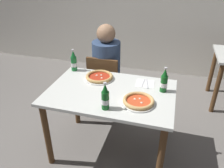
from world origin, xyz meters
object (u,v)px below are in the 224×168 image
(pizza_marinara_far, at_px, (138,101))
(napkin_with_cutlery, at_px, (145,84))
(pizza_margherita_near, at_px, (99,77))
(beer_bottle_right, at_px, (164,82))
(dining_table_main, at_px, (111,101))
(beer_bottle_center, at_px, (105,98))
(beer_bottle_left, at_px, (74,62))
(diner_seated, at_px, (107,74))
(chair_behind_table, at_px, (105,83))

(pizza_marinara_far, distance_m, napkin_with_cutlery, 0.36)
(pizza_margherita_near, height_order, beer_bottle_right, beer_bottle_right)
(napkin_with_cutlery, bearing_deg, pizza_margherita_near, -177.44)
(dining_table_main, relative_size, beer_bottle_center, 4.86)
(beer_bottle_right, bearing_deg, beer_bottle_center, -136.37)
(pizza_marinara_far, distance_m, beer_bottle_left, 0.93)
(diner_seated, distance_m, beer_bottle_right, 0.93)
(pizza_margherita_near, bearing_deg, napkin_with_cutlery, 2.56)
(pizza_marinara_far, bearing_deg, beer_bottle_left, 150.44)
(beer_bottle_center, xyz_separation_m, napkin_with_cutlery, (0.26, 0.52, -0.10))
(dining_table_main, relative_size, pizza_marinara_far, 4.07)
(dining_table_main, xyz_separation_m, diner_seated, (-0.25, 0.66, -0.05))
(pizza_margherita_near, xyz_separation_m, pizza_marinara_far, (0.47, -0.34, 0.00))
(pizza_marinara_far, bearing_deg, dining_table_main, 155.62)
(pizza_marinara_far, distance_m, beer_bottle_center, 0.31)
(chair_behind_table, bearing_deg, beer_bottle_right, 148.26)
(beer_bottle_left, distance_m, napkin_with_cutlery, 0.83)
(beer_bottle_center, bearing_deg, pizza_margherita_near, 114.13)
(chair_behind_table, distance_m, napkin_with_cutlery, 0.71)
(pizza_marinara_far, bearing_deg, diner_seated, 124.14)
(beer_bottle_center, relative_size, beer_bottle_right, 1.00)
(dining_table_main, xyz_separation_m, napkin_with_cutlery, (0.29, 0.23, 0.12))
(beer_bottle_left, xyz_separation_m, napkin_with_cutlery, (0.81, -0.10, -0.10))
(pizza_margherita_near, height_order, pizza_marinara_far, same)
(beer_bottle_center, bearing_deg, pizza_marinara_far, 31.34)
(dining_table_main, bearing_deg, beer_bottle_right, 15.67)
(pizza_marinara_far, bearing_deg, chair_behind_table, 126.00)
(beer_bottle_left, bearing_deg, beer_bottle_right, -11.00)
(pizza_marinara_far, height_order, beer_bottle_left, beer_bottle_left)
(chair_behind_table, relative_size, beer_bottle_center, 3.44)
(napkin_with_cutlery, bearing_deg, beer_bottle_left, 173.30)
(beer_bottle_left, relative_size, beer_bottle_center, 1.00)
(chair_behind_table, bearing_deg, pizza_marinara_far, 127.49)
(dining_table_main, bearing_deg, chair_behind_table, 112.17)
(diner_seated, bearing_deg, pizza_margherita_near, -81.99)
(pizza_margherita_near, xyz_separation_m, beer_bottle_center, (0.22, -0.50, 0.08))
(chair_behind_table, relative_size, pizza_margherita_near, 2.77)
(beer_bottle_center, distance_m, beer_bottle_right, 0.61)
(beer_bottle_left, height_order, beer_bottle_center, same)
(pizza_marinara_far, height_order, beer_bottle_center, beer_bottle_center)
(pizza_margherita_near, bearing_deg, diner_seated, 98.01)
(chair_behind_table, xyz_separation_m, beer_bottle_center, (0.29, -0.89, 0.37))
(pizza_margherita_near, relative_size, pizza_marinara_far, 1.04)
(diner_seated, distance_m, pizza_marinara_far, 0.97)
(beer_bottle_left, bearing_deg, dining_table_main, -32.24)
(diner_seated, height_order, beer_bottle_center, diner_seated)
(pizza_marinara_far, bearing_deg, napkin_with_cutlery, 89.34)
(pizza_margherita_near, distance_m, beer_bottle_right, 0.67)
(chair_behind_table, bearing_deg, pizza_margherita_near, 100.75)
(beer_bottle_left, height_order, napkin_with_cutlery, beer_bottle_left)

